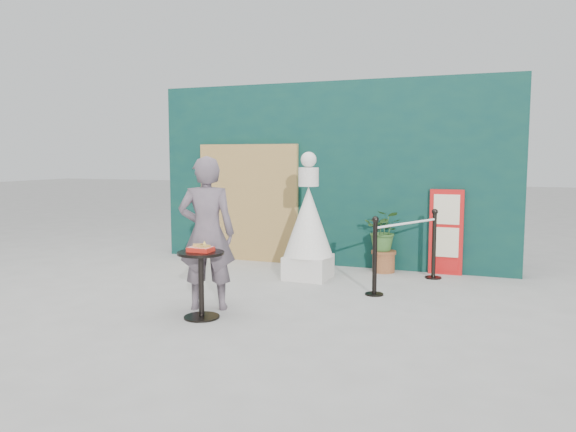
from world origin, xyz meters
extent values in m
plane|color=#ADAAA5|center=(0.00, 0.00, 0.00)|extent=(60.00, 60.00, 0.00)
cube|color=#0A2E2D|center=(0.00, 3.15, 1.50)|extent=(6.00, 0.30, 3.00)
cube|color=tan|center=(-1.40, 2.94, 1.00)|extent=(1.80, 0.08, 2.00)
imported|color=#695A64|center=(-0.54, -0.05, 0.90)|extent=(0.77, 0.65, 1.80)
cube|color=red|center=(1.90, 2.96, 0.65)|extent=(0.50, 0.06, 1.30)
cube|color=beige|center=(1.90, 2.92, 1.00)|extent=(0.38, 0.02, 0.45)
cube|color=beige|center=(1.90, 2.92, 0.50)|extent=(0.38, 0.02, 0.45)
cube|color=red|center=(1.90, 2.92, 0.15)|extent=(0.38, 0.02, 0.18)
cube|color=silver|center=(0.04, 1.93, 0.17)|extent=(0.62, 0.62, 0.34)
cone|color=white|center=(0.04, 1.93, 0.85)|extent=(0.73, 0.73, 1.02)
cylinder|color=white|center=(0.04, 1.93, 1.50)|extent=(0.30, 0.30, 0.27)
sphere|color=silver|center=(0.04, 1.93, 1.75)|extent=(0.23, 0.23, 0.23)
cylinder|color=black|center=(-0.41, -0.42, 0.01)|extent=(0.40, 0.40, 0.02)
cylinder|color=black|center=(-0.41, -0.42, 0.36)|extent=(0.06, 0.06, 0.72)
cylinder|color=black|center=(-0.41, -0.42, 0.73)|extent=(0.52, 0.52, 0.03)
cube|color=red|center=(-0.41, -0.42, 0.78)|extent=(0.26, 0.19, 0.05)
cube|color=red|center=(-0.41, -0.42, 0.80)|extent=(0.24, 0.17, 0.00)
cube|color=#E5B154|center=(-0.45, -0.41, 0.82)|extent=(0.15, 0.14, 0.02)
cube|color=gold|center=(-0.36, -0.44, 0.82)|extent=(0.13, 0.13, 0.02)
cone|color=yellow|center=(-0.39, -0.37, 0.83)|extent=(0.06, 0.06, 0.06)
cylinder|color=#975C31|center=(0.99, 2.78, 0.14)|extent=(0.35, 0.35, 0.29)
cylinder|color=brown|center=(0.99, 2.78, 0.31)|extent=(0.38, 0.38, 0.05)
imported|color=#356029|center=(0.99, 2.78, 0.65)|extent=(0.57, 0.49, 0.63)
cylinder|color=black|center=(1.17, 1.30, 0.01)|extent=(0.24, 0.24, 0.02)
cylinder|color=black|center=(1.17, 1.30, 0.48)|extent=(0.06, 0.06, 0.96)
sphere|color=black|center=(1.17, 1.30, 0.99)|extent=(0.09, 0.09, 0.09)
cylinder|color=black|center=(1.77, 2.60, 0.01)|extent=(0.24, 0.24, 0.02)
cylinder|color=black|center=(1.77, 2.60, 0.48)|extent=(0.06, 0.06, 0.96)
sphere|color=black|center=(1.77, 2.60, 0.99)|extent=(0.09, 0.09, 0.09)
cylinder|color=white|center=(1.47, 1.95, 0.88)|extent=(0.63, 1.31, 0.03)
camera|label=1|loc=(2.68, -5.78, 1.80)|focal=35.00mm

